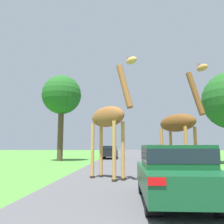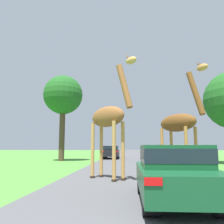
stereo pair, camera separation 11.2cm
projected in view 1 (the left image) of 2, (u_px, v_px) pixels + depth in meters
road at (133, 157)px, 30.74m from camera, size 7.56×120.00×0.00m
giraffe_near_road at (109, 119)px, 10.47m from camera, size 2.31×2.27×5.24m
giraffe_companion at (179, 123)px, 11.16m from camera, size 2.04×2.73×5.08m
car_lead_maroon at (175, 171)px, 6.09m from camera, size 1.78×3.99×1.44m
car_queue_right at (173, 156)px, 14.89m from camera, size 1.88×4.76×1.51m
car_queue_left at (161, 152)px, 22.54m from camera, size 1.98×4.35×1.50m
car_far_ahead at (109, 152)px, 26.93m from camera, size 1.77×4.58×1.43m
tree_centre_back at (62, 96)px, 23.44m from camera, size 3.85×3.85×8.38m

